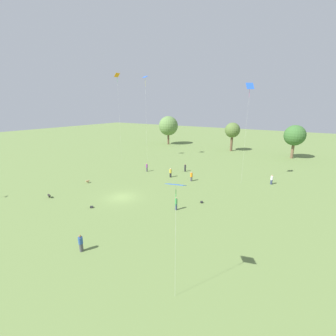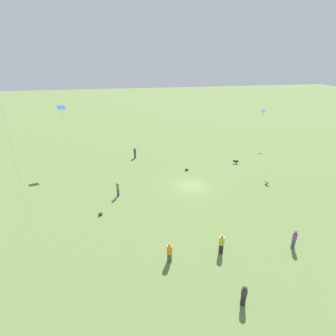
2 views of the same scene
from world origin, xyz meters
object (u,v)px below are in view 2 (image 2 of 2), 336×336
(picnic_bag_0, at_px, (100,214))
(dog_0, at_px, (236,161))
(picnic_bag_1, at_px, (187,170))
(kite_2, at_px, (61,109))
(person_4, at_px, (135,153))
(kite_1, at_px, (263,112))
(person_5, at_px, (244,295))
(person_1, at_px, (169,252))
(person_3, at_px, (221,244))
(person_0, at_px, (294,239))
(person_2, at_px, (118,189))
(dog_1, at_px, (267,182))

(picnic_bag_0, bearing_deg, dog_0, -152.26)
(picnic_bag_1, bearing_deg, kite_2, -20.99)
(kite_2, bearing_deg, picnic_bag_0, -43.01)
(person_4, height_order, kite_1, kite_1)
(person_5, height_order, kite_2, kite_2)
(person_1, relative_size, person_3, 0.97)
(person_0, bearing_deg, kite_2, 98.35)
(kite_1, bearing_deg, kite_2, -77.34)
(person_0, bearing_deg, picnic_bag_1, 71.08)
(person_1, distance_m, person_2, 12.70)
(person_3, distance_m, kite_2, 30.08)
(person_2, bearing_deg, person_5, -98.42)
(dog_1, bearing_deg, picnic_bag_0, -168.97)
(person_4, height_order, kite_2, kite_2)
(person_1, xyz_separation_m, picnic_bag_0, (5.81, -8.17, -0.74))
(person_4, distance_m, dog_0, 16.51)
(kite_2, distance_m, dog_1, 30.94)
(person_1, height_order, person_5, person_1)
(person_5, bearing_deg, person_1, 89.72)
(person_5, distance_m, kite_1, 38.50)
(person_3, distance_m, picnic_bag_1, 17.94)
(person_2, distance_m, person_5, 18.89)
(person_1, bearing_deg, picnic_bag_1, -94.70)
(picnic_bag_0, xyz_separation_m, picnic_bag_1, (-12.28, -9.74, -0.00))
(person_2, xyz_separation_m, picnic_bag_1, (-10.26, -5.79, -0.82))
(dog_0, bearing_deg, person_2, 127.14)
(dog_1, bearing_deg, person_5, -122.59)
(person_0, xyz_separation_m, kite_1, (-12.74, -28.19, 5.24))
(person_2, xyz_separation_m, kite_2, (7.24, -12.51, 7.67))
(picnic_bag_1, bearing_deg, person_1, 70.15)
(person_2, relative_size, dog_0, 2.14)
(person_3, bearing_deg, person_0, 0.84)
(dog_1, distance_m, picnic_bag_1, 11.30)
(kite_2, bearing_deg, person_2, -30.56)
(kite_1, distance_m, dog_1, 19.08)
(person_5, bearing_deg, picnic_bag_0, 87.72)
(person_0, relative_size, picnic_bag_1, 3.75)
(person_2, distance_m, person_3, 14.65)
(person_0, xyz_separation_m, dog_1, (-4.59, -11.95, -0.55))
(person_0, distance_m, kite_2, 34.43)
(person_0, height_order, person_5, person_0)
(person_2, xyz_separation_m, dog_0, (-18.65, -6.92, -0.58))
(kite_1, bearing_deg, person_2, -52.92)
(person_1, bearing_deg, person_3, -163.65)
(person_1, bearing_deg, kite_1, -115.65)
(picnic_bag_0, bearing_deg, person_5, 126.69)
(person_4, distance_m, dog_1, 21.16)
(person_2, bearing_deg, picnic_bag_0, -150.00)
(person_0, height_order, kite_1, kite_1)
(picnic_bag_0, bearing_deg, person_2, -117.05)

